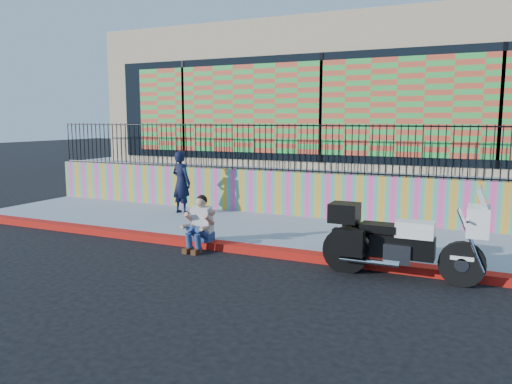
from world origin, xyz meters
The scene contains 10 objects.
ground centered at (0.00, 0.00, 0.00)m, with size 90.00×90.00×0.00m, color black.
red_curb centered at (0.00, 0.00, 0.07)m, with size 16.00×0.30×0.15m, color #9D170B.
sidewalk centered at (0.00, 1.65, 0.07)m, with size 16.00×3.00×0.15m, color #868EA1.
mural_wall centered at (0.00, 3.25, 0.70)m, with size 16.00×0.20×1.10m, color #F44097.
metal_fence centered at (0.00, 3.25, 1.85)m, with size 15.80×0.04×1.20m, color black, non-canonical shape.
elevated_platform centered at (0.00, 8.35, 0.62)m, with size 16.00×10.00×1.25m, color #868EA1.
storefront_building centered at (0.00, 8.13, 3.25)m, with size 14.00×8.06×4.00m.
police_motorcycle centered at (2.78, -0.36, 0.66)m, with size 2.51×0.83×1.56m.
police_officer centered at (-3.12, 2.29, 0.96)m, with size 0.59×0.39×1.61m, color black.
seated_man centered at (-1.07, -0.24, 0.45)m, with size 0.54×0.71×1.06m.
Camera 1 is at (3.98, -8.44, 2.56)m, focal length 35.00 mm.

